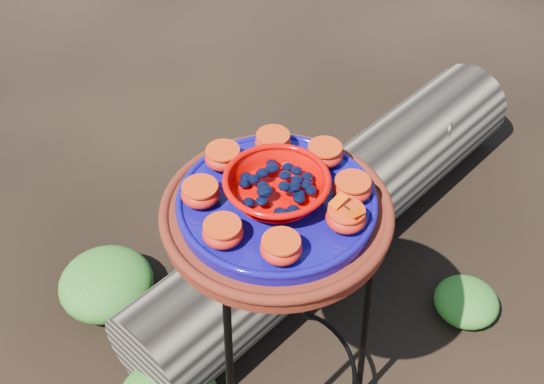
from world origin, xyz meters
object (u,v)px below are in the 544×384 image
terracotta_saucer (277,215)px  cobalt_plate (277,203)px  red_bowl (277,189)px  driftwood_log (337,208)px  plant_stand (276,326)px

terracotta_saucer → cobalt_plate: size_ratio=1.17×
red_bowl → driftwood_log: red_bowl is taller
plant_stand → red_bowl: (0.00, 0.00, 0.44)m
terracotta_saucer → cobalt_plate: cobalt_plate is taller
terracotta_saucer → driftwood_log: size_ratio=0.28×
plant_stand → terracotta_saucer: terracotta_saucer is taller
plant_stand → cobalt_plate: 0.40m
plant_stand → cobalt_plate: cobalt_plate is taller
cobalt_plate → plant_stand: bearing=0.0°
terracotta_saucer → plant_stand: bearing=0.0°
terracotta_saucer → red_bowl: red_bowl is taller
red_bowl → driftwood_log: size_ratio=0.12×
plant_stand → driftwood_log: (0.48, 0.38, -0.20)m
red_bowl → driftwood_log: (0.48, 0.38, -0.64)m
cobalt_plate → driftwood_log: cobalt_plate is taller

